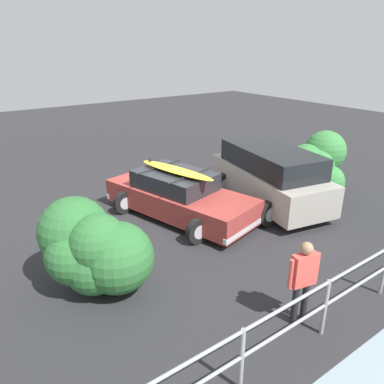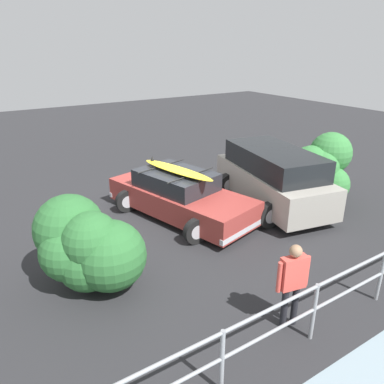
{
  "view_description": "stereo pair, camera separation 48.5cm",
  "coord_description": "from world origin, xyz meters",
  "px_view_note": "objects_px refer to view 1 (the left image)",
  "views": [
    {
      "loc": [
        5.29,
        8.57,
        4.68
      ],
      "look_at": [
        -0.16,
        0.97,
        0.95
      ],
      "focal_mm": 35.0,
      "sensor_mm": 36.0,
      "label": 1
    },
    {
      "loc": [
        4.89,
        8.85,
        4.68
      ],
      "look_at": [
        -0.16,
        0.97,
        0.95
      ],
      "focal_mm": 35.0,
      "sensor_mm": 36.0,
      "label": 2
    }
  ],
  "objects_px": {
    "bush_near_left": "(93,248)",
    "bush_near_right": "(316,166)",
    "sedan_car": "(179,196)",
    "suv_car": "(270,176)",
    "person_bystander": "(303,276)"
  },
  "relations": [
    {
      "from": "sedan_car",
      "to": "suv_car",
      "type": "bearing_deg",
      "value": 162.79
    },
    {
      "from": "sedan_car",
      "to": "person_bystander",
      "type": "xyz_separation_m",
      "value": [
        0.72,
        4.95,
        0.34
      ]
    },
    {
      "from": "sedan_car",
      "to": "bush_near_left",
      "type": "xyz_separation_m",
      "value": [
        3.29,
        1.89,
        0.29
      ]
    },
    {
      "from": "sedan_car",
      "to": "suv_car",
      "type": "distance_m",
      "value": 2.92
    },
    {
      "from": "person_bystander",
      "to": "bush_near_right",
      "type": "bearing_deg",
      "value": -144.6
    },
    {
      "from": "suv_car",
      "to": "bush_near_left",
      "type": "height_order",
      "value": "bush_near_left"
    },
    {
      "from": "bush_near_left",
      "to": "bush_near_right",
      "type": "bearing_deg",
      "value": -176.67
    },
    {
      "from": "sedan_car",
      "to": "suv_car",
      "type": "xyz_separation_m",
      "value": [
        -2.77,
        0.86,
        0.28
      ]
    },
    {
      "from": "suv_car",
      "to": "person_bystander",
      "type": "bearing_deg",
      "value": 49.44
    },
    {
      "from": "bush_near_left",
      "to": "bush_near_right",
      "type": "distance_m",
      "value": 7.49
    },
    {
      "from": "sedan_car",
      "to": "bush_near_left",
      "type": "height_order",
      "value": "bush_near_left"
    },
    {
      "from": "suv_car",
      "to": "bush_near_left",
      "type": "relative_size",
      "value": 2.01
    },
    {
      "from": "bush_near_left",
      "to": "bush_near_right",
      "type": "height_order",
      "value": "bush_near_right"
    },
    {
      "from": "sedan_car",
      "to": "bush_near_right",
      "type": "bearing_deg",
      "value": 160.79
    },
    {
      "from": "sedan_car",
      "to": "person_bystander",
      "type": "distance_m",
      "value": 5.01
    }
  ]
}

